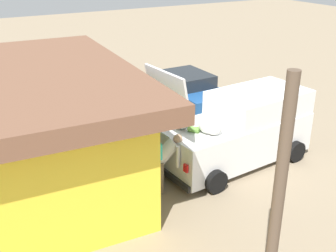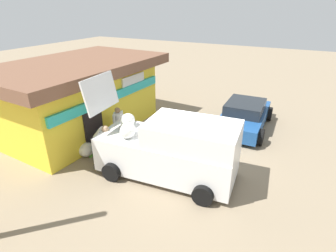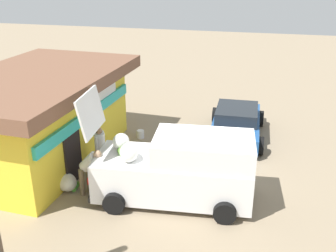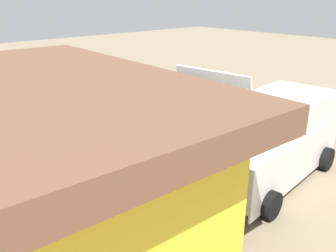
% 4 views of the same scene
% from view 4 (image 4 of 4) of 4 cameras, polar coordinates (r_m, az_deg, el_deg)
% --- Properties ---
extents(ground_plane, '(60.00, 60.00, 0.00)m').
position_cam_4_polar(ground_plane, '(10.35, 10.91, -5.18)').
color(ground_plane, gray).
extents(storefront_bar, '(7.57, 4.94, 3.03)m').
position_cam_4_polar(storefront_bar, '(6.88, -19.27, -4.85)').
color(storefront_bar, yellow).
rests_on(storefront_bar, ground_plane).
extents(delivery_van, '(2.48, 4.79, 3.10)m').
position_cam_4_polar(delivery_van, '(9.25, 15.81, -2.04)').
color(delivery_van, white).
rests_on(delivery_van, ground_plane).
extents(parked_sedan, '(4.08, 2.21, 1.22)m').
position_cam_4_polar(parked_sedan, '(13.24, 0.66, 3.60)').
color(parked_sedan, '#1E4C8C').
rests_on(parked_sedan, ground_plane).
extents(vendor_standing, '(0.57, 0.36, 1.58)m').
position_cam_4_polar(vendor_standing, '(7.89, -1.51, -5.86)').
color(vendor_standing, navy).
rests_on(vendor_standing, ground_plane).
extents(customer_bending, '(0.60, 0.76, 1.48)m').
position_cam_4_polar(customer_bending, '(7.21, 6.81, -8.78)').
color(customer_bending, '#726047').
rests_on(customer_bending, ground_plane).
extents(unloaded_banana_pile, '(0.95, 0.97, 0.50)m').
position_cam_4_polar(unloaded_banana_pile, '(7.08, 1.67, -15.56)').
color(unloaded_banana_pile, silver).
rests_on(unloaded_banana_pile, ground_plane).
extents(paint_bucket, '(0.29, 0.29, 0.31)m').
position_cam_4_polar(paint_bucket, '(10.58, -10.15, -3.59)').
color(paint_bucket, silver).
rests_on(paint_bucket, ground_plane).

